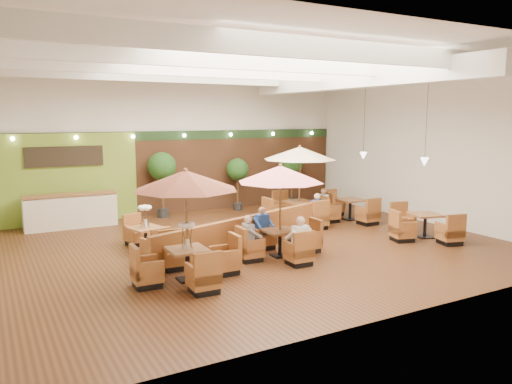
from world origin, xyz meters
TOP-DOWN VIEW (x-y plane):
  - room at (0.25, 1.22)m, footprint 14.04×14.00m
  - service_counter at (-4.40, 5.10)m, footprint 3.00×0.75m
  - booth_divider at (-0.38, -0.25)m, footprint 6.55×2.38m
  - table_0 at (-2.94, -2.07)m, footprint 2.56×2.56m
  - table_1 at (-0.00, -1.39)m, footprint 2.48×2.48m
  - table_2 at (2.81, 1.88)m, footprint 2.73×2.73m
  - table_3 at (-3.07, 0.79)m, footprint 1.01×2.55m
  - table_4 at (4.83, -1.77)m, footprint 1.88×2.70m
  - table_5 at (4.55, 1.53)m, footprint 1.73×2.59m
  - topiary_0 at (-1.06, 5.30)m, footprint 1.06×1.06m
  - topiary_1 at (2.09, 5.30)m, footprint 0.91×0.91m
  - topiary_2 at (4.72, 5.30)m, footprint 0.98×0.98m
  - diner_0 at (-0.00, -2.32)m, footprint 0.40×0.32m
  - diner_1 at (-0.00, -0.46)m, footprint 0.37×0.30m
  - diner_2 at (-0.93, -1.39)m, footprint 0.32×0.39m
  - diner_3 at (2.81, 0.86)m, footprint 0.39×0.33m
  - diner_4 at (3.84, 1.88)m, footprint 0.29×0.36m

SIDE VIEW (x-z plane):
  - table_4 at x=4.83m, z-range -0.12..0.84m
  - table_5 at x=4.55m, z-range -0.12..0.85m
  - booth_divider at x=-0.38m, z-range 0.00..0.95m
  - table_3 at x=-3.07m, z-range -0.26..1.24m
  - service_counter at x=-4.40m, z-range -0.01..1.17m
  - diner_4 at x=3.84m, z-range 0.37..1.10m
  - diner_1 at x=0.00m, z-range 0.36..1.12m
  - diner_3 at x=2.81m, z-range 0.36..1.13m
  - diner_2 at x=-0.93m, z-range 0.36..1.14m
  - diner_0 at x=0.00m, z-range 0.36..1.18m
  - topiary_1 at x=2.09m, z-range 0.52..2.63m
  - topiary_2 at x=4.72m, z-range 0.56..2.85m
  - table_1 at x=0.00m, z-range 0.47..3.01m
  - table_0 at x=-2.94m, z-range 0.46..3.09m
  - topiary_0 at x=-1.06m, z-range 0.60..3.07m
  - table_2 at x=2.81m, z-range 0.49..3.28m
  - room at x=0.25m, z-range 0.87..6.39m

